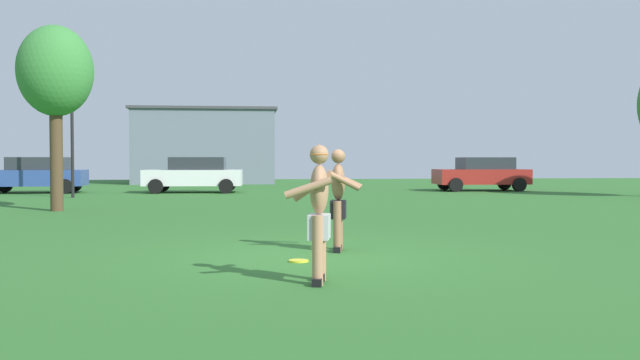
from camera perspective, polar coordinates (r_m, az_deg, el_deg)
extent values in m
plane|color=#2D6628|center=(10.07, -0.83, -6.57)|extent=(80.00, 80.00, 0.00)
cube|color=black|center=(7.72, -0.21, -8.78)|extent=(0.16, 0.28, 0.09)
cylinder|color=tan|center=(7.66, -0.21, -6.12)|extent=(0.13, 0.13, 0.81)
cube|color=black|center=(8.05, 0.06, -8.35)|extent=(0.16, 0.28, 0.09)
cylinder|color=tan|center=(7.99, 0.06, -5.80)|extent=(0.13, 0.13, 0.81)
cube|color=#B7B7BC|center=(7.79, -0.07, -4.06)|extent=(0.31, 0.41, 0.29)
ellipsoid|color=tan|center=(7.76, -0.07, -0.82)|extent=(0.29, 0.38, 0.59)
cylinder|color=tan|center=(7.54, -1.02, -0.68)|extent=(0.57, 0.16, 0.26)
cylinder|color=tan|center=(8.00, -0.60, -0.54)|extent=(0.52, 0.21, 0.38)
sphere|color=tan|center=(7.76, -0.07, 2.22)|extent=(0.22, 0.22, 0.22)
cone|color=orange|center=(7.76, -0.07, 2.68)|extent=(0.28, 0.28, 0.12)
cube|color=black|center=(10.76, 1.65, -5.79)|extent=(0.16, 0.28, 0.09)
cylinder|color=#936647|center=(10.72, 1.65, -3.88)|extent=(0.13, 0.13, 0.81)
cube|color=black|center=(10.44, 1.51, -6.02)|extent=(0.16, 0.28, 0.09)
cylinder|color=#936647|center=(10.40, 1.51, -4.05)|extent=(0.13, 0.13, 0.81)
cube|color=black|center=(10.54, 1.58, -2.56)|extent=(0.31, 0.38, 0.29)
ellipsoid|color=#936647|center=(10.51, 1.59, -0.17)|extent=(0.29, 0.36, 0.59)
cylinder|color=#936647|center=(10.72, 2.21, 0.02)|extent=(0.55, 0.14, 0.31)
cylinder|color=#936647|center=(10.28, 2.04, -0.05)|extent=(0.54, 0.09, 0.33)
sphere|color=#936647|center=(10.51, 1.59, 2.06)|extent=(0.22, 0.22, 0.22)
cylinder|color=yellow|center=(9.48, -1.86, -7.01)|extent=(0.28, 0.28, 0.03)
cube|color=maroon|center=(31.99, 13.75, 0.29)|extent=(4.32, 1.84, 0.70)
cube|color=#282D33|center=(32.05, 14.10, 1.41)|extent=(2.42, 1.61, 0.56)
cylinder|color=black|center=(30.67, 11.67, -0.42)|extent=(0.64, 0.23, 0.64)
cylinder|color=black|center=(32.39, 10.71, -0.30)|extent=(0.64, 0.23, 0.64)
cylinder|color=black|center=(31.71, 16.86, -0.39)|extent=(0.64, 0.23, 0.64)
cylinder|color=black|center=(33.37, 15.66, -0.27)|extent=(0.64, 0.23, 0.64)
cube|color=white|center=(29.88, -10.90, 0.20)|extent=(4.36, 1.96, 0.70)
cube|color=#282D33|center=(29.85, -10.53, 1.41)|extent=(2.46, 1.67, 0.56)
cylinder|color=black|center=(29.21, -14.03, -0.54)|extent=(0.65, 0.24, 0.64)
cylinder|color=black|center=(30.99, -13.47, -0.41)|extent=(0.65, 0.24, 0.64)
cylinder|color=black|center=(28.86, -8.13, -0.53)|extent=(0.65, 0.24, 0.64)
cylinder|color=black|center=(30.65, -7.91, -0.40)|extent=(0.65, 0.24, 0.64)
cube|color=#2D478C|center=(31.57, -23.50, 0.17)|extent=(4.36, 1.94, 0.70)
cube|color=#282D33|center=(31.51, -23.17, 1.32)|extent=(2.46, 1.66, 0.56)
cylinder|color=black|center=(32.87, -25.61, -0.41)|extent=(0.65, 0.24, 0.64)
cylinder|color=black|center=(30.34, -21.20, -0.52)|extent=(0.65, 0.24, 0.64)
cylinder|color=black|center=(32.10, -20.48, -0.40)|extent=(0.65, 0.24, 0.64)
cylinder|color=black|center=(27.21, -20.66, 4.64)|extent=(0.12, 0.12, 5.77)
cube|color=#333338|center=(27.54, -20.73, 10.95)|extent=(0.60, 0.24, 0.20)
cube|color=slate|center=(42.47, -9.84, 2.77)|extent=(8.47, 6.08, 4.48)
cube|color=#3F3F44|center=(42.58, -9.86, 5.89)|extent=(8.81, 6.32, 0.16)
cylinder|color=#4C3823|center=(20.19, -21.85, 1.86)|extent=(0.35, 0.35, 3.08)
ellipsoid|color=#387F38|center=(20.35, -21.93, 8.76)|extent=(2.09, 2.09, 2.57)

